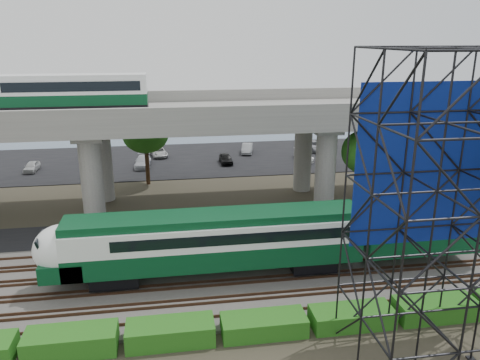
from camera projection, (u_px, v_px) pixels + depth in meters
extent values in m
plane|color=#474233|center=(234.00, 294.00, 29.33)|extent=(140.00, 140.00, 0.00)
cube|color=slate|center=(230.00, 277.00, 31.19)|extent=(90.00, 12.00, 0.20)
cube|color=black|center=(216.00, 228.00, 39.23)|extent=(90.00, 5.00, 0.08)
cube|color=black|center=(197.00, 159.00, 61.41)|extent=(90.00, 18.00, 0.08)
cube|color=#43566F|center=(188.00, 128.00, 82.19)|extent=(140.00, 40.00, 0.03)
cube|color=#472D1E|center=(241.00, 314.00, 26.68)|extent=(90.00, 0.08, 0.16)
cube|color=#472D1E|center=(237.00, 300.00, 28.04)|extent=(90.00, 0.08, 0.16)
cube|color=#472D1E|center=(236.00, 296.00, 28.57)|extent=(90.00, 0.08, 0.16)
cube|color=#472D1E|center=(233.00, 284.00, 29.92)|extent=(90.00, 0.08, 0.16)
cube|color=#472D1E|center=(231.00, 280.00, 30.45)|extent=(90.00, 0.08, 0.16)
cube|color=#472D1E|center=(228.00, 269.00, 31.81)|extent=(90.00, 0.08, 0.16)
cube|color=#472D1E|center=(227.00, 265.00, 32.34)|extent=(90.00, 0.08, 0.16)
cube|color=#472D1E|center=(225.00, 256.00, 33.70)|extent=(90.00, 0.08, 0.16)
cube|color=#472D1E|center=(224.00, 253.00, 34.23)|extent=(90.00, 0.08, 0.16)
cube|color=#472D1E|center=(221.00, 244.00, 35.59)|extent=(90.00, 0.08, 0.16)
cube|color=black|center=(115.00, 276.00, 29.88)|extent=(3.00, 2.20, 0.90)
cube|color=black|center=(311.00, 261.00, 31.81)|extent=(3.00, 2.20, 0.90)
cube|color=#094020|center=(216.00, 252.00, 30.51)|extent=(19.00, 3.00, 1.40)
cube|color=white|center=(216.00, 232.00, 30.08)|extent=(19.00, 3.00, 1.50)
cube|color=#094020|center=(216.00, 217.00, 29.79)|extent=(19.00, 2.60, 0.50)
cube|color=black|center=(231.00, 230.00, 30.21)|extent=(15.00, 3.06, 0.70)
ellipsoid|color=white|center=(63.00, 249.00, 28.83)|extent=(3.60, 3.00, 3.20)
cube|color=#094020|center=(65.00, 265.00, 29.14)|extent=(2.60, 3.00, 1.10)
cube|color=black|center=(43.00, 243.00, 28.52)|extent=(0.48, 2.00, 1.09)
cube|color=#094020|center=(417.00, 225.00, 32.29)|extent=(8.00, 3.00, 3.40)
cube|color=#9E9B93|center=(208.00, 116.00, 41.90)|extent=(80.00, 12.00, 1.20)
cube|color=#9E9B93|center=(215.00, 113.00, 36.13)|extent=(80.00, 0.50, 1.10)
cube|color=#9E9B93|center=(203.00, 95.00, 46.99)|extent=(80.00, 0.50, 1.10)
cylinder|color=#9E9B93|center=(92.00, 182.00, 38.47)|extent=(1.80, 1.80, 8.00)
cylinder|color=#9E9B93|center=(103.00, 160.00, 45.07)|extent=(1.80, 1.80, 8.00)
cube|color=#9E9B93|center=(94.00, 129.00, 40.68)|extent=(2.40, 9.00, 0.60)
cylinder|color=#9E9B93|center=(325.00, 171.00, 41.44)|extent=(1.80, 1.80, 8.00)
cylinder|color=#9E9B93|center=(303.00, 153.00, 48.04)|extent=(1.80, 1.80, 8.00)
cube|color=#9E9B93|center=(315.00, 123.00, 43.65)|extent=(2.40, 9.00, 0.60)
cylinder|color=#9E9B93|center=(463.00, 147.00, 50.72)|extent=(1.80, 1.80, 8.00)
cube|color=black|center=(77.00, 108.00, 39.95)|extent=(12.00, 2.50, 0.70)
cube|color=#094020|center=(76.00, 99.00, 39.72)|extent=(12.00, 2.50, 0.90)
cube|color=white|center=(75.00, 86.00, 39.39)|extent=(12.00, 2.50, 1.30)
cube|color=black|center=(75.00, 85.00, 39.38)|extent=(11.00, 2.56, 0.80)
cube|color=white|center=(74.00, 76.00, 39.16)|extent=(12.00, 2.40, 0.30)
cube|color=navy|center=(432.00, 165.00, 23.30)|extent=(8.10, 0.08, 8.25)
cube|color=#1C6116|center=(71.00, 342.00, 23.75)|extent=(4.60, 1.80, 1.20)
cube|color=#1C6116|center=(170.00, 333.00, 24.50)|extent=(4.60, 1.80, 1.15)
cube|color=#1C6116|center=(264.00, 325.00, 25.26)|extent=(4.60, 1.80, 1.03)
cube|color=#1C6116|center=(352.00, 317.00, 26.01)|extent=(4.60, 1.80, 1.01)
cube|color=#1C6116|center=(435.00, 308.00, 26.74)|extent=(4.60, 1.80, 1.12)
cylinder|color=#382314|center=(366.00, 186.00, 42.50)|extent=(0.44, 0.44, 4.80)
ellipsoid|color=#1C6116|center=(369.00, 152.00, 41.56)|extent=(4.94, 4.94, 4.18)
cylinder|color=#382314|center=(147.00, 163.00, 50.39)|extent=(0.44, 0.44, 4.80)
ellipsoid|color=#1C6116|center=(145.00, 134.00, 49.45)|extent=(4.94, 4.94, 4.18)
imported|color=black|center=(174.00, 225.00, 37.81)|extent=(6.04, 4.53, 1.52)
imported|color=#BDBDBD|center=(32.00, 167.00, 55.46)|extent=(1.43, 3.40, 1.15)
imported|color=#ABADB3|center=(90.00, 154.00, 61.05)|extent=(2.13, 4.09, 1.28)
imported|color=#BBBDC3|center=(143.00, 162.00, 57.37)|extent=(2.01, 4.55, 1.30)
imported|color=beige|center=(159.00, 152.00, 62.38)|extent=(2.64, 4.42, 1.15)
imported|color=black|center=(226.00, 159.00, 58.90)|extent=(1.57, 3.66, 1.23)
imported|color=#929598|center=(247.00, 148.00, 64.15)|extent=(2.23, 4.10, 1.28)
imported|color=silver|center=(303.00, 155.00, 60.39)|extent=(1.94, 4.53, 1.30)
imported|color=#A1A2A8|center=(314.00, 146.00, 65.57)|extent=(3.08, 5.02, 1.30)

